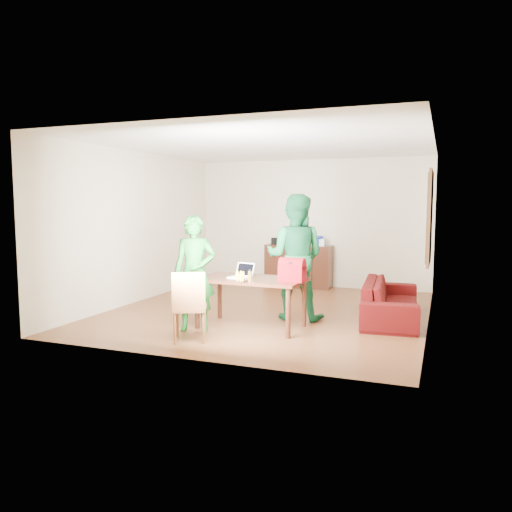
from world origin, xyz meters
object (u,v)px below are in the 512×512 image
at_px(bottle, 250,276).
at_px(red_bag, 292,272).
at_px(laptop, 239,275).
at_px(person_far, 295,257).
at_px(person_near, 195,273).
at_px(sofa, 391,300).
at_px(chair, 190,320).
at_px(table, 251,284).

bearing_deg(bottle, red_bag, 27.19).
xyz_separation_m(bottle, red_bag, (0.51, 0.26, 0.04)).
bearing_deg(red_bag, laptop, -176.97).
xyz_separation_m(laptop, red_bag, (0.79, -0.02, 0.08)).
height_order(person_far, laptop, person_far).
distance_m(person_near, sofa, 3.04).
xyz_separation_m(person_near, laptop, (0.51, 0.38, -0.05)).
bearing_deg(chair, red_bag, 13.80).
height_order(person_near, laptop, person_near).
height_order(person_far, sofa, person_far).
height_order(table, sofa, table).
bearing_deg(table, person_far, 62.98).
xyz_separation_m(person_near, red_bag, (1.30, 0.36, 0.03)).
xyz_separation_m(table, person_far, (0.43, 0.76, 0.33)).
relative_size(person_near, laptop, 4.72).
xyz_separation_m(chair, sofa, (2.31, 2.17, 0.03)).
bearing_deg(laptop, table, 32.94).
xyz_separation_m(table, chair, (-0.48, -0.94, -0.36)).
height_order(chair, bottle, chair).
relative_size(chair, laptop, 2.69).
relative_size(laptop, sofa, 0.17).
bearing_deg(person_far, chair, 60.20).
bearing_deg(red_bag, table, 177.99).
xyz_separation_m(chair, bottle, (0.60, 0.60, 0.53)).
distance_m(person_far, red_bag, 0.87).
height_order(bottle, red_bag, red_bag).
bearing_deg(sofa, red_bag, 133.22).
relative_size(chair, bottle, 5.41).
relative_size(person_near, person_far, 0.84).
distance_m(table, chair, 1.11).
distance_m(person_near, laptop, 0.64).
height_order(table, person_far, person_far).
distance_m(chair, sofa, 3.16).
bearing_deg(laptop, red_bag, 13.08).
distance_m(person_near, red_bag, 1.35).
xyz_separation_m(bottle, sofa, (1.71, 1.57, -0.50)).
bearing_deg(red_bag, person_far, 108.57).
bearing_deg(table, chair, -115.00).
bearing_deg(laptop, chair, -95.29).
relative_size(bottle, red_bag, 0.49).
bearing_deg(sofa, table, 119.60).
bearing_deg(chair, sofa, 19.30).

